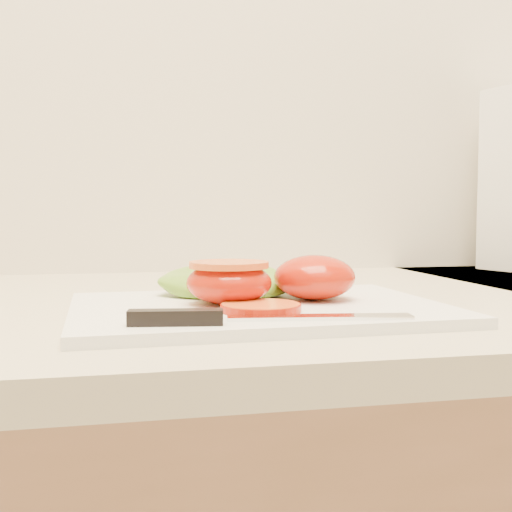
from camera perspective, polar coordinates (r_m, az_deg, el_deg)
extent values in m
cube|color=beige|center=(1.11, 4.48, 20.92)|extent=(4.00, 0.05, 2.70)
cube|color=beige|center=(0.78, 10.63, -4.36)|extent=(3.92, 0.65, 0.03)
cube|color=white|center=(0.61, 0.20, -4.74)|extent=(0.35, 0.26, 0.01)
ellipsoid|color=#B71D00|center=(0.64, 5.22, -1.89)|extent=(0.08, 0.08, 0.04)
ellipsoid|color=#B71D00|center=(0.61, -2.42, -2.40)|extent=(0.08, 0.08, 0.04)
cylinder|color=#D44418|center=(0.61, -2.42, -0.77)|extent=(0.08, 0.08, 0.01)
cylinder|color=orange|center=(0.57, 0.42, -4.59)|extent=(0.07, 0.07, 0.01)
ellipsoid|color=#6CA12A|center=(0.68, -2.48, -2.30)|extent=(0.16, 0.12, 0.03)
cube|color=silver|center=(0.53, 5.71, -5.43)|extent=(0.15, 0.04, 0.00)
cube|color=black|center=(0.50, -7.17, -5.44)|extent=(0.07, 0.03, 0.01)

